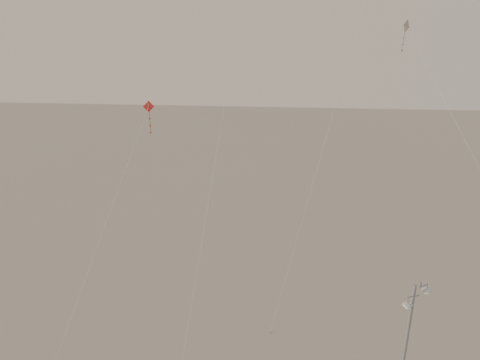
{
  "coord_description": "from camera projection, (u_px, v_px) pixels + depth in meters",
  "views": [
    {
      "loc": [
        -0.24,
        -26.86,
        23.17
      ],
      "look_at": [
        -2.81,
        5.0,
        12.49
      ],
      "focal_mm": 50.0,
      "sensor_mm": 36.0,
      "label": 1
    }
  ],
  "objects": [
    {
      "name": "kite_3",
      "position": [
        117.0,
        196.0,
        33.02
      ],
      "size": [
        5.59,
        9.61,
        16.31
      ],
      "rotation": [
        0.0,
        0.0,
        -0.05
      ],
      "color": "maroon",
      "rests_on": "ground"
    },
    {
      "name": "street_lamp",
      "position": [
        406.0,
        355.0,
        32.89
      ],
      "size": [
        1.48,
        1.04,
        8.56
      ],
      "color": "#9799A0",
      "rests_on": "ground"
    },
    {
      "name": "kite_4",
      "position": [
        446.0,
        106.0,
        39.72
      ],
      "size": [
        10.64,
        10.22,
        19.58
      ],
      "rotation": [
        0.0,
        0.0,
        2.14
      ],
      "color": "#342F2C",
      "rests_on": "ground"
    }
  ]
}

